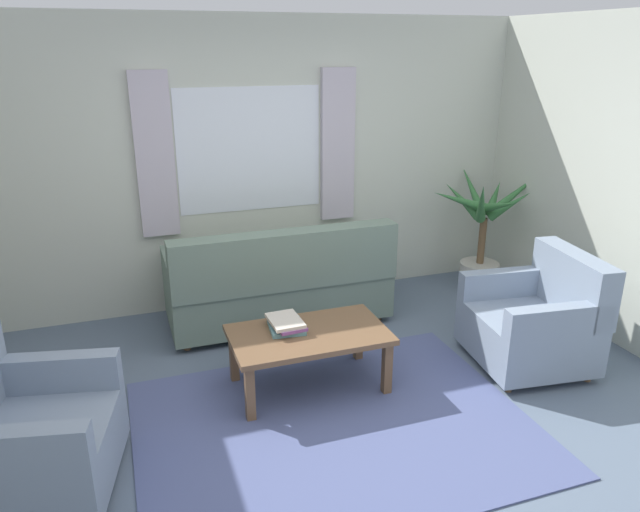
{
  "coord_description": "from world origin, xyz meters",
  "views": [
    {
      "loc": [
        -1.17,
        -3.06,
        2.34
      ],
      "look_at": [
        0.14,
        0.7,
        0.93
      ],
      "focal_mm": 33.56,
      "sensor_mm": 36.0,
      "label": 1
    }
  ],
  "objects_px": {
    "couch": "(280,284)",
    "book_stack_on_table": "(286,324)",
    "coffee_table": "(309,339)",
    "armchair_left": "(22,436)",
    "armchair_right": "(536,321)",
    "potted_plant": "(483,237)"
  },
  "relations": [
    {
      "from": "armchair_left",
      "to": "coffee_table",
      "type": "bearing_deg",
      "value": -62.15
    },
    {
      "from": "couch",
      "to": "potted_plant",
      "type": "xyz_separation_m",
      "value": [
        2.1,
        0.07,
        0.18
      ]
    },
    {
      "from": "coffee_table",
      "to": "book_stack_on_table",
      "type": "xyz_separation_m",
      "value": [
        -0.13,
        0.1,
        0.1
      ]
    },
    {
      "from": "armchair_left",
      "to": "armchair_right",
      "type": "bearing_deg",
      "value": -73.44
    },
    {
      "from": "couch",
      "to": "potted_plant",
      "type": "height_order",
      "value": "potted_plant"
    },
    {
      "from": "armchair_right",
      "to": "book_stack_on_table",
      "type": "height_order",
      "value": "armchair_right"
    },
    {
      "from": "coffee_table",
      "to": "book_stack_on_table",
      "type": "relative_size",
      "value": 3.3
    },
    {
      "from": "couch",
      "to": "coffee_table",
      "type": "relative_size",
      "value": 1.73
    },
    {
      "from": "couch",
      "to": "book_stack_on_table",
      "type": "bearing_deg",
      "value": 77.18
    },
    {
      "from": "book_stack_on_table",
      "to": "couch",
      "type": "bearing_deg",
      "value": 77.18
    },
    {
      "from": "armchair_left",
      "to": "potted_plant",
      "type": "relative_size",
      "value": 0.8
    },
    {
      "from": "armchair_right",
      "to": "coffee_table",
      "type": "distance_m",
      "value": 1.77
    },
    {
      "from": "potted_plant",
      "to": "armchair_right",
      "type": "bearing_deg",
      "value": -107.32
    },
    {
      "from": "armchair_left",
      "to": "armchair_right",
      "type": "distance_m",
      "value": 3.55
    },
    {
      "from": "coffee_table",
      "to": "potted_plant",
      "type": "height_order",
      "value": "potted_plant"
    },
    {
      "from": "couch",
      "to": "coffee_table",
      "type": "height_order",
      "value": "couch"
    },
    {
      "from": "coffee_table",
      "to": "armchair_left",
      "type": "bearing_deg",
      "value": -164.32
    },
    {
      "from": "armchair_left",
      "to": "coffee_table",
      "type": "distance_m",
      "value": 1.86
    },
    {
      "from": "couch",
      "to": "armchair_right",
      "type": "distance_m",
      "value": 2.12
    },
    {
      "from": "armchair_left",
      "to": "book_stack_on_table",
      "type": "height_order",
      "value": "armchair_left"
    },
    {
      "from": "coffee_table",
      "to": "potted_plant",
      "type": "bearing_deg",
      "value": 28.08
    },
    {
      "from": "potted_plant",
      "to": "couch",
      "type": "bearing_deg",
      "value": -177.97
    }
  ]
}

